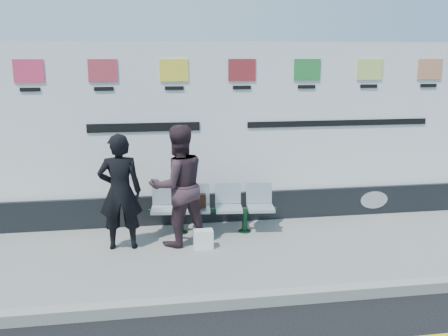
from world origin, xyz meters
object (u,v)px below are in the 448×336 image
billboard (240,145)px  woman_right (178,186)px  bench (213,220)px  woman_left (120,192)px

billboard → woman_right: 1.57m
billboard → bench: (-0.56, -0.62, -1.09)m
bench → woman_right: 0.99m
woman_right → woman_left: bearing=-15.4°
woman_right → billboard: bearing=-155.5°
bench → woman_right: size_ratio=1.08×
bench → woman_left: woman_left is taller
billboard → bench: 1.37m
billboard → woman_left: size_ratio=4.68×
woman_left → woman_right: bearing=-177.3°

